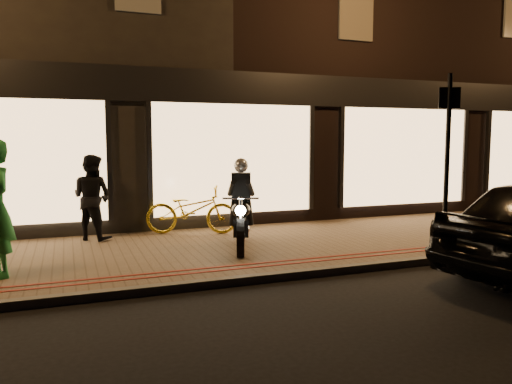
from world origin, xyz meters
TOP-DOWN VIEW (x-y plane):
  - ground at (0.00, 0.00)m, footprint 90.00×90.00m
  - sidewalk at (0.00, 2.00)m, footprint 50.00×4.00m
  - kerb_stone at (0.00, 0.05)m, footprint 50.00×0.14m
  - red_kerb_lines at (0.00, 0.55)m, footprint 50.00×0.26m
  - building_row at (-0.00, 8.99)m, footprint 48.00×10.11m
  - motorcycle at (-0.60, 1.80)m, footprint 0.87×1.87m
  - sign_post at (2.52, 0.25)m, footprint 0.33×0.17m
  - bicycle_gold at (-1.10, 3.44)m, footprint 1.97×1.25m
  - person_dark at (-3.01, 3.54)m, footprint 1.00×0.98m

SIDE VIEW (x-z plane):
  - ground at x=0.00m, z-range 0.00..0.00m
  - sidewalk at x=0.00m, z-range 0.00..0.12m
  - kerb_stone at x=0.00m, z-range 0.00..0.12m
  - red_kerb_lines at x=0.00m, z-range 0.12..0.13m
  - bicycle_gold at x=-1.10m, z-range 0.12..1.10m
  - motorcycle at x=-0.60m, z-range -0.06..1.53m
  - person_dark at x=-3.01m, z-range 0.12..1.75m
  - sign_post at x=2.52m, z-range 0.30..3.30m
  - building_row at x=0.00m, z-range 0.00..8.50m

